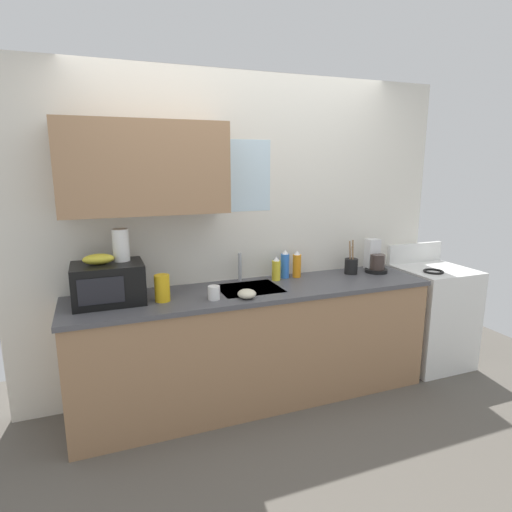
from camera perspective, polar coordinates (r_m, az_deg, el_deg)
The scene contains 16 objects.
ground_plane at distance 2.72m, azimuth 10.56°, elevation -30.30°, with size 5.93×4.40×0.02m, color #59544C.
kitchen_wall_assembly at distance 3.36m, azimuth -4.31°, elevation 4.37°, with size 3.53×0.42×2.50m.
counter_unit at distance 3.37m, azimuth -0.01°, elevation -11.58°, with size 2.76×0.63×0.90m.
sink_faucet at distance 3.39m, azimuth -2.17°, elevation -1.49°, with size 0.03×0.03×0.23m, color #B2B5BA.
stove_range at distance 4.26m, azimuth 22.34°, elevation -7.33°, with size 0.60×0.60×1.08m.
microwave at distance 3.03m, azimuth -19.13°, elevation -3.45°, with size 0.46×0.35×0.27m.
banana_bunch at distance 2.99m, azimuth -20.31°, elevation -0.38°, with size 0.20×0.11×0.07m, color gold.
paper_towel_roll at distance 3.03m, azimuth -17.60°, elevation 1.41°, with size 0.11×0.11×0.22m, color white.
coffee_maker at distance 3.83m, azimuth 15.59°, elevation -0.49°, with size 0.19×0.21×0.28m.
dish_soap_bottle_yellow at distance 3.42m, azimuth 2.71°, elevation -1.77°, with size 0.07×0.07×0.20m.
dish_soap_bottle_blue at distance 3.49m, azimuth 3.89°, elevation -1.16°, with size 0.07×0.07×0.23m.
dish_soap_bottle_orange at distance 3.53m, azimuth 5.48°, elevation -1.15°, with size 0.07×0.07×0.22m.
cereal_canister at distance 2.97m, azimuth -12.43°, elevation -4.21°, with size 0.10×0.10×0.18m, color gold.
mug_white at distance 2.97m, azimuth -5.64°, elevation -4.90°, with size 0.08×0.08×0.10m, color white.
utensil_crock at distance 3.71m, azimuth 12.59°, elevation -1.26°, with size 0.11×0.11×0.29m.
small_bowl at distance 2.98m, azimuth -1.23°, elevation -5.07°, with size 0.13×0.13×0.07m, color beige.
Camera 1 is at (-1.11, -2.88, 1.82)m, focal length 29.94 mm.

